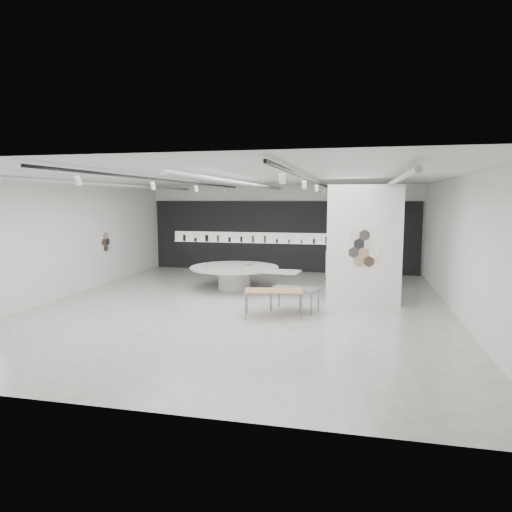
% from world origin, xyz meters
% --- Properties ---
extents(room, '(12.02, 14.02, 3.82)m').
position_xyz_m(room, '(-0.09, -0.00, 2.07)').
color(room, beige).
rests_on(room, ground).
extents(back_wall_display, '(11.80, 0.27, 3.10)m').
position_xyz_m(back_wall_display, '(-0.08, 6.93, 1.54)').
color(back_wall_display, black).
rests_on(back_wall_display, ground).
extents(partition_column, '(2.20, 0.38, 3.60)m').
position_xyz_m(partition_column, '(3.50, 1.00, 1.80)').
color(partition_column, white).
rests_on(partition_column, ground).
extents(display_island, '(4.16, 3.45, 0.81)m').
position_xyz_m(display_island, '(-0.88, 2.47, 0.52)').
color(display_island, white).
rests_on(display_island, ground).
extents(sample_table_wood, '(1.67, 1.05, 0.73)m').
position_xyz_m(sample_table_wood, '(1.13, -1.05, 0.67)').
color(sample_table_wood, '#A27954').
rests_on(sample_table_wood, ground).
extents(sample_table_stone, '(1.42, 0.96, 0.67)m').
position_xyz_m(sample_table_stone, '(1.60, -0.31, 0.61)').
color(sample_table_stone, slate).
rests_on(sample_table_stone, ground).
extents(kitchen_counter, '(1.85, 0.75, 1.45)m').
position_xyz_m(kitchen_counter, '(2.90, 6.53, 0.52)').
color(kitchen_counter, white).
rests_on(kitchen_counter, ground).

